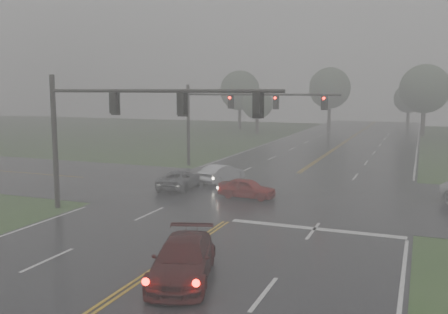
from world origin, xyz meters
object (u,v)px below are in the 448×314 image
at_px(car_grey, 180,188).
at_px(signal_gantry_near, 116,117).
at_px(sedan_maroon, 183,280).
at_px(sedan_red, 247,198).
at_px(signal_gantry_far, 232,109).
at_px(sedan_silver, 221,183).

xyz_separation_m(car_grey, signal_gantry_near, (0.11, -7.65, 5.33)).
relative_size(sedan_maroon, car_grey, 1.12).
bearing_deg(sedan_maroon, sedan_red, 82.19).
distance_m(sedan_maroon, car_grey, 16.69).
distance_m(sedan_maroon, signal_gantry_far, 26.20).
relative_size(car_grey, signal_gantry_far, 0.33).
xyz_separation_m(sedan_silver, signal_gantry_near, (-1.75, -10.69, 5.33)).
relative_size(sedan_red, signal_gantry_near, 0.27).
bearing_deg(sedan_maroon, sedan_silver, 90.44).
bearing_deg(sedan_red, signal_gantry_far, 28.47).
height_order(car_grey, signal_gantry_near, signal_gantry_near).
height_order(sedan_maroon, signal_gantry_far, signal_gantry_far).
height_order(sedan_silver, car_grey, sedan_silver).
distance_m(signal_gantry_near, signal_gantry_far, 17.40).
bearing_deg(sedan_silver, sedan_red, 144.31).
relative_size(sedan_maroon, sedan_red, 1.38).
bearing_deg(signal_gantry_far, car_grey, -90.97).
relative_size(sedan_silver, car_grey, 0.89).
height_order(signal_gantry_near, signal_gantry_far, signal_gantry_near).
relative_size(sedan_red, signal_gantry_far, 0.27).
relative_size(sedan_red, sedan_silver, 0.91).
distance_m(sedan_red, signal_gantry_near, 9.82).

